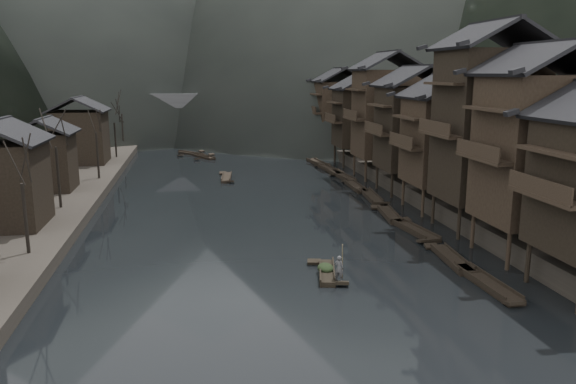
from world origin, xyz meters
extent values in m
plane|color=black|center=(0.00, 0.00, 0.00)|extent=(300.00, 300.00, 0.00)
cube|color=#2D2823|center=(35.00, 40.00, 0.90)|extent=(40.00, 200.00, 1.80)
cylinder|color=black|center=(14.20, -5.60, 1.30)|extent=(0.30, 0.30, 2.90)
cylinder|color=black|center=(16.95, -5.60, 1.30)|extent=(0.30, 0.30, 2.90)
cube|color=black|center=(13.30, -8.00, 5.97)|extent=(1.20, 5.70, 0.25)
cylinder|color=black|center=(14.20, -3.40, 1.30)|extent=(0.30, 0.30, 2.90)
cylinder|color=black|center=(14.20, 1.40, 1.30)|extent=(0.30, 0.30, 2.90)
cylinder|color=black|center=(16.95, -3.40, 1.30)|extent=(0.30, 0.30, 2.90)
cylinder|color=black|center=(16.95, 1.40, 1.30)|extent=(0.30, 0.30, 2.90)
cube|color=black|center=(17.30, -1.00, 7.55)|extent=(7.00, 6.00, 9.91)
cube|color=black|center=(13.30, -1.00, 7.06)|extent=(1.20, 5.70, 0.25)
cylinder|color=black|center=(14.20, 3.60, 1.30)|extent=(0.30, 0.30, 2.90)
cylinder|color=black|center=(14.20, 8.40, 1.30)|extent=(0.30, 0.30, 2.90)
cylinder|color=black|center=(16.95, 3.60, 1.30)|extent=(0.30, 0.30, 2.90)
cylinder|color=black|center=(16.95, 8.40, 1.30)|extent=(0.30, 0.30, 2.90)
cube|color=black|center=(17.30, 6.00, 8.53)|extent=(7.00, 6.00, 11.85)
cube|color=black|center=(13.30, 6.00, 7.93)|extent=(1.20, 5.70, 0.25)
cylinder|color=black|center=(14.20, 10.60, 1.30)|extent=(0.30, 0.30, 2.90)
cylinder|color=black|center=(14.20, 15.40, 1.30)|extent=(0.30, 0.30, 2.90)
cylinder|color=black|center=(16.95, 10.60, 1.30)|extent=(0.30, 0.30, 2.90)
cylinder|color=black|center=(16.95, 15.40, 1.30)|extent=(0.30, 0.30, 2.90)
cube|color=black|center=(17.30, 13.00, 6.51)|extent=(7.00, 6.00, 7.82)
cube|color=black|center=(13.30, 13.00, 6.12)|extent=(1.20, 5.70, 0.25)
cylinder|color=black|center=(14.20, 18.60, 1.30)|extent=(0.30, 0.30, 2.90)
cylinder|color=black|center=(14.20, 23.40, 1.30)|extent=(0.30, 0.30, 2.90)
cylinder|color=black|center=(16.95, 18.60, 1.30)|extent=(0.30, 0.30, 2.90)
cylinder|color=black|center=(16.95, 23.40, 1.30)|extent=(0.30, 0.30, 2.90)
cube|color=black|center=(17.30, 21.00, 6.93)|extent=(7.00, 6.00, 8.66)
cube|color=black|center=(13.30, 21.00, 6.50)|extent=(1.20, 5.70, 0.25)
cylinder|color=black|center=(14.20, 27.60, 1.30)|extent=(0.30, 0.30, 2.90)
cylinder|color=black|center=(14.20, 32.40, 1.30)|extent=(0.30, 0.30, 2.90)
cylinder|color=black|center=(16.95, 27.60, 1.30)|extent=(0.30, 0.30, 2.90)
cylinder|color=black|center=(16.95, 32.40, 1.30)|extent=(0.30, 0.30, 2.90)
cube|color=black|center=(17.30, 30.00, 7.80)|extent=(7.00, 6.00, 10.40)
cube|color=black|center=(13.30, 30.00, 7.28)|extent=(1.20, 5.70, 0.25)
cylinder|color=black|center=(14.20, 37.60, 1.30)|extent=(0.30, 0.30, 2.90)
cylinder|color=black|center=(14.20, 42.40, 1.30)|extent=(0.30, 0.30, 2.90)
cylinder|color=black|center=(16.95, 37.60, 1.30)|extent=(0.30, 0.30, 2.90)
cylinder|color=black|center=(16.95, 42.40, 1.30)|extent=(0.30, 0.30, 2.90)
cube|color=black|center=(17.30, 40.00, 6.51)|extent=(7.00, 6.00, 7.81)
cube|color=black|center=(13.30, 40.00, 6.12)|extent=(1.20, 5.70, 0.25)
cylinder|color=black|center=(14.20, 49.60, 1.30)|extent=(0.30, 0.30, 2.90)
cylinder|color=black|center=(14.20, 54.40, 1.30)|extent=(0.30, 0.30, 2.90)
cylinder|color=black|center=(16.95, 49.60, 1.30)|extent=(0.30, 0.30, 2.90)
cylinder|color=black|center=(16.95, 54.40, 1.30)|extent=(0.30, 0.30, 2.90)
cube|color=black|center=(17.30, 52.00, 6.94)|extent=(7.00, 6.00, 8.68)
cube|color=black|center=(13.30, 52.00, 6.51)|extent=(1.20, 5.70, 0.25)
cube|color=black|center=(-20.50, 10.00, 4.45)|extent=(6.00, 6.00, 6.50)
cube|color=black|center=(-20.50, 24.00, 4.10)|extent=(5.00, 5.00, 5.80)
cube|color=black|center=(-20.50, 42.00, 4.60)|extent=(6.50, 6.50, 6.80)
cylinder|color=black|center=(-17.00, 2.51, 3.55)|extent=(0.24, 0.24, 4.71)
cylinder|color=black|center=(-17.00, 15.72, 3.90)|extent=(0.24, 0.24, 5.41)
cylinder|color=black|center=(-17.00, 29.83, 3.81)|extent=(0.24, 0.24, 5.21)
cylinder|color=black|center=(-17.00, 46.56, 3.63)|extent=(0.24, 0.24, 4.86)
cylinder|color=black|center=(-17.00, 59.59, 3.79)|extent=(0.24, 0.24, 5.19)
cube|color=black|center=(11.43, -5.74, 0.15)|extent=(1.31, 6.57, 0.30)
cube|color=black|center=(11.43, -5.74, 0.33)|extent=(1.36, 6.45, 0.10)
cube|color=black|center=(11.53, -2.60, 0.29)|extent=(0.96, 0.83, 0.34)
cube|color=black|center=(11.33, -8.88, 0.29)|extent=(0.96, 0.83, 0.34)
cube|color=black|center=(11.36, -1.19, 0.15)|extent=(1.57, 5.93, 0.30)
cube|color=black|center=(11.36, -1.19, 0.33)|extent=(1.61, 5.81, 0.10)
cube|color=black|center=(11.13, 1.61, 0.29)|extent=(0.99, 0.80, 0.32)
cube|color=black|center=(11.58, -3.99, 0.29)|extent=(0.99, 0.80, 0.32)
cube|color=black|center=(11.58, 6.05, 0.15)|extent=(1.98, 6.52, 0.30)
cube|color=black|center=(11.58, 6.05, 0.33)|extent=(2.02, 6.40, 0.10)
cube|color=black|center=(12.01, 9.11, 0.29)|extent=(1.04, 0.91, 0.34)
cube|color=black|center=(11.16, 3.00, 0.29)|extent=(1.04, 0.91, 0.34)
cube|color=black|center=(11.35, 11.24, 0.15)|extent=(1.78, 5.97, 0.30)
cube|color=black|center=(11.35, 11.24, 0.33)|extent=(1.82, 5.86, 0.10)
cube|color=black|center=(11.02, 14.05, 0.29)|extent=(1.01, 0.83, 0.32)
cube|color=black|center=(11.68, 8.44, 0.29)|extent=(1.01, 0.83, 0.32)
cube|color=black|center=(12.10, 18.95, 0.15)|extent=(1.74, 6.98, 0.30)
cube|color=black|center=(12.10, 18.95, 0.33)|extent=(1.78, 6.85, 0.10)
cube|color=black|center=(11.80, 22.25, 0.29)|extent=(1.01, 0.93, 0.35)
cube|color=black|center=(12.41, 15.65, 0.29)|extent=(1.01, 0.93, 0.35)
cube|color=black|center=(11.90, 23.91, 0.15)|extent=(1.20, 5.89, 0.30)
cube|color=black|center=(11.90, 23.91, 0.33)|extent=(1.26, 5.77, 0.10)
cube|color=black|center=(11.85, 26.73, 0.29)|extent=(0.95, 0.74, 0.32)
cube|color=black|center=(11.95, 21.09, 0.29)|extent=(0.95, 0.74, 0.32)
cube|color=black|center=(12.11, 30.90, 0.15)|extent=(1.84, 7.73, 0.30)
cube|color=black|center=(12.11, 30.90, 0.33)|extent=(1.88, 7.58, 0.10)
cube|color=black|center=(12.47, 34.56, 0.29)|extent=(1.02, 1.02, 0.37)
cube|color=black|center=(11.76, 27.24, 0.29)|extent=(1.02, 1.02, 0.37)
cube|color=black|center=(11.81, 35.31, 0.15)|extent=(1.99, 7.42, 0.30)
cube|color=black|center=(11.81, 35.31, 0.33)|extent=(2.02, 7.28, 0.10)
cube|color=black|center=(12.24, 38.80, 0.29)|extent=(1.04, 1.01, 0.36)
cube|color=black|center=(11.37, 31.81, 0.29)|extent=(1.04, 1.01, 0.36)
cube|color=black|center=(11.36, 41.72, 0.15)|extent=(1.79, 5.94, 0.30)
cube|color=black|center=(11.36, 41.72, 0.33)|extent=(1.83, 5.83, 0.10)
cube|color=black|center=(11.69, 44.50, 0.29)|extent=(1.01, 0.83, 0.32)
cube|color=black|center=(11.02, 38.93, 0.29)|extent=(1.01, 0.83, 0.32)
cube|color=black|center=(-1.98, 32.19, 0.15)|extent=(1.62, 6.07, 0.30)
cube|color=black|center=(-1.98, 32.19, 0.33)|extent=(1.65, 5.96, 0.10)
cube|color=black|center=(-2.28, 35.06, 0.29)|extent=(0.92, 0.83, 0.33)
cube|color=black|center=(-1.68, 29.33, 0.29)|extent=(0.92, 0.83, 0.33)
cube|color=black|center=(-4.26, 49.95, 0.15)|extent=(3.25, 5.06, 0.30)
cube|color=black|center=(-4.26, 49.95, 0.33)|extent=(3.25, 4.99, 0.10)
cube|color=black|center=(-3.13, 52.16, 0.29)|extent=(1.05, 0.96, 0.31)
cube|color=black|center=(-5.40, 47.73, 0.29)|extent=(1.05, 0.96, 0.31)
cube|color=black|center=(-6.25, 54.07, 0.15)|extent=(4.22, 4.88, 0.30)
cube|color=black|center=(-6.25, 54.07, 0.33)|extent=(4.19, 4.82, 0.10)
cube|color=black|center=(-4.60, 56.11, 0.29)|extent=(1.09, 1.06, 0.31)
cube|color=black|center=(-7.90, 52.04, 0.29)|extent=(1.09, 1.06, 0.31)
cube|color=black|center=(-5.43, 68.03, 0.15)|extent=(3.79, 4.80, 0.30)
cube|color=black|center=(-5.43, 68.03, 0.33)|extent=(3.78, 4.75, 0.10)
cube|color=black|center=(-6.86, 70.06, 0.29)|extent=(1.07, 1.02, 0.31)
cube|color=black|center=(-4.00, 66.00, 0.29)|extent=(1.07, 1.02, 0.31)
cube|color=#4C4C4F|center=(0.00, 72.00, 7.20)|extent=(40.00, 6.00, 1.60)
cube|color=#4C4C4F|center=(0.00, 69.30, 8.50)|extent=(40.00, 0.50, 1.00)
cube|color=#4C4C4F|center=(0.00, 74.70, 8.50)|extent=(40.00, 0.50, 1.00)
cube|color=#4C4C4F|center=(-14.00, 72.00, 3.20)|extent=(3.20, 6.00, 6.40)
cube|color=#4C4C4F|center=(-4.50, 72.00, 3.20)|extent=(3.20, 6.00, 6.40)
cube|color=#4C4C4F|center=(4.50, 72.00, 3.20)|extent=(3.20, 6.00, 6.40)
cube|color=#4C4C4F|center=(14.00, 72.00, 3.20)|extent=(3.20, 6.00, 6.40)
cube|color=black|center=(2.33, -2.37, 0.15)|extent=(1.86, 4.47, 0.30)
cube|color=black|center=(2.33, -2.37, 0.33)|extent=(1.89, 4.39, 0.10)
cube|color=black|center=(1.88, -0.32, 0.29)|extent=(0.91, 0.71, 0.29)
cube|color=black|center=(2.78, -4.41, 0.29)|extent=(0.91, 0.71, 0.29)
ellipsoid|color=black|center=(2.28, -2.15, 0.75)|extent=(1.04, 1.37, 0.63)
imported|color=#515153|center=(2.68, -3.99, 1.24)|extent=(0.70, 0.67, 1.61)
cylinder|color=#8C7A51|center=(2.88, -3.99, 3.63)|extent=(0.72, 2.28, 3.17)
camera|label=1|loc=(-5.79, -35.44, 12.65)|focal=35.00mm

